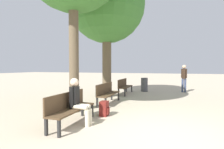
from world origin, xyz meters
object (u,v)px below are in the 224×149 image
bench_row_2 (124,85)px  tree_row_1 (107,6)px  bench_row_0 (70,106)px  pedestrian_near (184,77)px  backpack (104,109)px  bench_row_1 (107,92)px  trash_bin (144,85)px  person_seated (78,100)px

bench_row_2 → tree_row_1: bearing=-114.7°
bench_row_0 → pedestrian_near: 8.05m
bench_row_2 → backpack: bench_row_2 is taller
backpack → bench_row_1: bearing=107.8°
tree_row_1 → pedestrian_near: size_ratio=3.94×
bench_row_1 → backpack: size_ratio=3.83×
tree_row_1 → bench_row_2: bearing=65.3°
trash_bin → pedestrian_near: bearing=10.0°
person_seated → pedestrian_near: bearing=67.5°
person_seated → tree_row_1: bearing=100.6°
backpack → bench_row_2: bearing=97.1°
bench_row_1 → pedestrian_near: bearing=54.7°
bench_row_0 → backpack: 1.21m
backpack → pedestrian_near: size_ratio=0.28×
tree_row_1 → person_seated: 5.85m
bench_row_1 → pedestrian_near: pedestrian_near is taller
bench_row_1 → pedestrian_near: 5.62m
bench_row_0 → bench_row_1: same height
bench_row_0 → backpack: bearing=61.5°
bench_row_2 → backpack: bearing=-82.9°
pedestrian_near → trash_bin: 2.40m
bench_row_2 → pedestrian_near: 3.72m
pedestrian_near → bench_row_2: bearing=-151.2°
bench_row_2 → trash_bin: size_ratio=2.06×
person_seated → trash_bin: size_ratio=1.45×
person_seated → backpack: size_ratio=2.69×
bench_row_0 → person_seated: (0.22, 0.06, 0.16)m
bench_row_1 → bench_row_0: bearing=-90.0°
backpack → trash_bin: 5.93m
bench_row_1 → tree_row_1: size_ratio=0.27×
person_seated → bench_row_1: bearing=94.6°
bench_row_0 → tree_row_1: tree_row_1 is taller
bench_row_1 → bench_row_2: same height
bench_row_0 → trash_bin: trash_bin is taller
bench_row_2 → bench_row_1: bearing=-90.0°
bench_row_1 → trash_bin: bearing=77.4°
person_seated → bench_row_2: bearing=92.3°
bench_row_2 → bench_row_0: bearing=-90.0°
bench_row_2 → pedestrian_near: (3.24, 1.78, 0.46)m
backpack → trash_bin: (0.37, 5.91, 0.20)m
backpack → trash_bin: size_ratio=0.54×
pedestrian_near → bench_row_1: bearing=-125.3°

